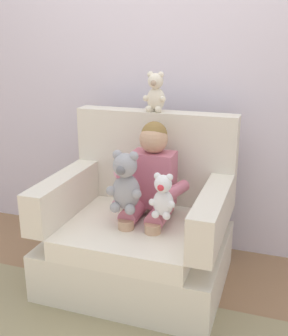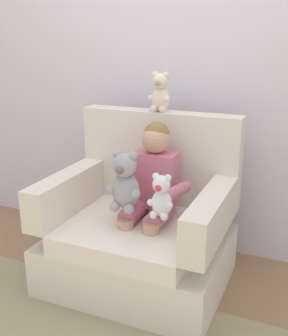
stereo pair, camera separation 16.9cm
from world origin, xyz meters
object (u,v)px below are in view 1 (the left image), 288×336
Objects in this scene: plush_grey at (126,183)px; plush_cream_on_backrest at (155,93)px; plush_pink at (123,185)px; plush_white at (163,196)px; seated_child at (150,185)px; armchair at (140,231)px.

plush_grey is 0.64m from plush_cream_on_backrest.
plush_pink is 0.27m from plush_white.
seated_child is at bearing 132.07° from plush_white.
seated_child is at bearing 51.98° from plush_pink.
plush_cream_on_backrest is (0.03, 0.46, 0.44)m from plush_grey.
armchair is 0.31m from seated_child.
seated_child is 0.23m from plush_white.
armchair is at bearing -74.55° from plush_cream_on_backrest.
plush_cream_on_backrest reaches higher than plush_pink.
plush_cream_on_backrest is (0.06, 0.41, 0.48)m from plush_pink.
armchair is 4.22× the size of plush_white.
plush_grey reaches higher than plush_white.
plush_white is (0.20, -0.18, 0.32)m from armchair.
armchair reaches higher than plush_grey.
armchair is 3.89× the size of plush_pink.
plush_pink is at bearing -137.20° from seated_child.
plush_grey is 1.41× the size of plush_cream_on_backrest.
plush_white is 0.23m from plush_grey.
plush_white is 1.00× the size of plush_cream_on_backrest.
plush_pink is 0.63m from plush_cream_on_backrest.
plush_pink is 0.77× the size of plush_grey.
armchair is at bearing 59.60° from plush_grey.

